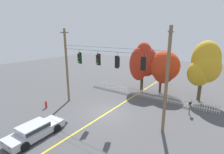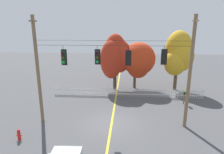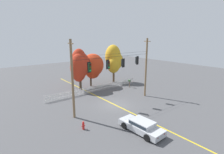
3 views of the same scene
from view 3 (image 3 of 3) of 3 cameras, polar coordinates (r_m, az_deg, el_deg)
ground at (r=22.82m, az=0.98°, el=-9.14°), size 80.00×80.00×0.00m
lane_centerline_stripe at (r=22.81m, az=0.98°, el=-9.13°), size 0.16×36.00×0.01m
signal_support_span at (r=21.54m, az=1.03°, el=1.53°), size 11.74×1.10×8.45m
traffic_signal_westbound_side at (r=19.31m, az=-7.38°, el=3.16°), size 0.43×0.38×1.54m
traffic_signal_southbound_primary at (r=20.70m, az=-1.26°, el=4.12°), size 0.43×0.38×1.44m
traffic_signal_eastbound_side at (r=22.13m, az=3.55°, el=4.67°), size 0.43×0.38×1.44m
traffic_signal_northbound_secondary at (r=23.87m, az=8.16°, el=5.46°), size 0.43×0.38×1.33m
white_picket_fence at (r=28.07m, az=-5.13°, el=-3.72°), size 16.49×0.06×1.02m
autumn_maple_near_fence at (r=28.72m, az=-10.56°, el=3.90°), size 3.70×3.21×6.77m
autumn_maple_mid at (r=30.59m, az=-6.29°, el=3.60°), size 4.06×3.38×5.75m
autumn_oak_far_east at (r=33.13m, az=0.64°, el=5.73°), size 3.48×3.19×7.14m
parked_car at (r=16.95m, az=9.64°, el=-15.49°), size 2.01×4.50×1.15m
fire_hydrant at (r=17.41m, az=-9.41°, el=-15.43°), size 0.38×0.22×0.80m
roadside_mailbox at (r=30.08m, az=5.74°, el=-1.35°), size 0.25×0.44×1.39m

